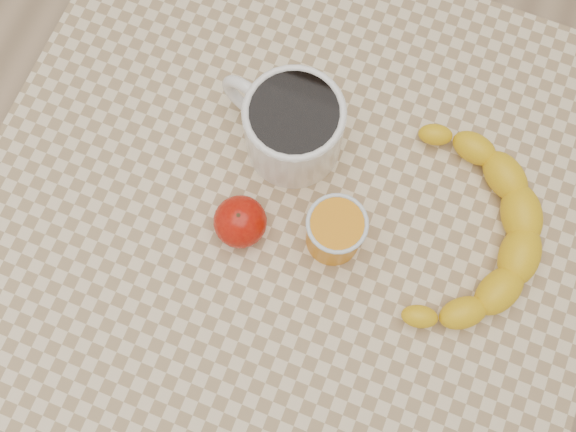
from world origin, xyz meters
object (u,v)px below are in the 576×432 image
at_px(orange_juice_glass, 335,231).
at_px(table, 288,236).
at_px(apple, 240,222).
at_px(coffee_mug, 292,126).
at_px(banana, 467,232).

bearing_deg(orange_juice_glass, table, 177.36).
height_order(orange_juice_glass, apple, orange_juice_glass).
distance_m(table, orange_juice_glass, 0.14).
xyz_separation_m(orange_juice_glass, apple, (-0.11, -0.03, -0.01)).
xyz_separation_m(coffee_mug, apple, (-0.02, -0.13, -0.03)).
height_order(apple, banana, apple).
bearing_deg(banana, apple, -164.44).
bearing_deg(orange_juice_glass, coffee_mug, 133.36).
xyz_separation_m(table, banana, (0.21, 0.06, 0.11)).
relative_size(coffee_mug, orange_juice_glass, 2.17).
height_order(table, orange_juice_glass, orange_juice_glass).
bearing_deg(apple, table, 31.40).
relative_size(coffee_mug, apple, 2.75).
bearing_deg(coffee_mug, table, -70.66).
bearing_deg(banana, orange_juice_glass, -160.77).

